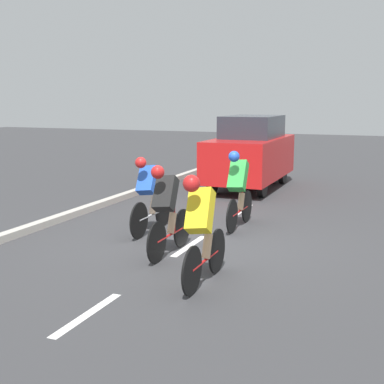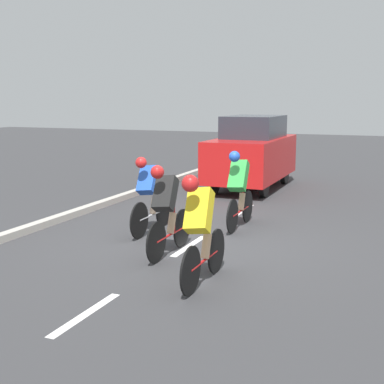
{
  "view_description": "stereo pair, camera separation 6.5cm",
  "coord_description": "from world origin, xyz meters",
  "views": [
    {
      "loc": [
        -3.35,
        8.58,
        2.51
      ],
      "look_at": [
        -0.05,
        0.32,
        0.95
      ],
      "focal_mm": 50.0,
      "sensor_mm": 36.0,
      "label": 1
    },
    {
      "loc": [
        -3.41,
        8.56,
        2.51
      ],
      "look_at": [
        -0.05,
        0.32,
        0.95
      ],
      "focal_mm": 50.0,
      "sensor_mm": 36.0,
      "label": 2
    }
  ],
  "objects": [
    {
      "name": "cyclist_blue",
      "position": [
        1.05,
        -0.24,
        0.76
      ],
      "size": [
        0.37,
        1.72,
        1.47
      ],
      "color": "black",
      "rests_on": "ground"
    },
    {
      "name": "cyclist_black",
      "position": [
        0.12,
        0.98,
        0.78
      ],
      "size": [
        0.38,
        1.66,
        1.5
      ],
      "color": "black",
      "rests_on": "ground"
    },
    {
      "name": "cyclist_green",
      "position": [
        -0.4,
        -1.23,
        0.81
      ],
      "size": [
        0.35,
        1.66,
        1.54
      ],
      "color": "black",
      "rests_on": "ground"
    },
    {
      "name": "lane_stripe_near",
      "position": [
        0.0,
        3.52,
        0.0
      ],
      "size": [
        0.12,
        1.4,
        0.01
      ],
      "primitive_type": "cube",
      "color": "white",
      "rests_on": "ground"
    },
    {
      "name": "lane_stripe_far",
      "position": [
        0.0,
        -2.88,
        0.0
      ],
      "size": [
        0.12,
        1.4,
        0.01
      ],
      "primitive_type": "cube",
      "color": "white",
      "rests_on": "ground"
    },
    {
      "name": "support_car",
      "position": [
        0.67,
        -5.92,
        1.03
      ],
      "size": [
        1.7,
        3.9,
        2.04
      ],
      "color": "black",
      "rests_on": "ground"
    },
    {
      "name": "curb",
      "position": [
        3.2,
        0.32,
        0.07
      ],
      "size": [
        0.2,
        24.4,
        0.14
      ],
      "primitive_type": "cube",
      "color": "#B7B2A8",
      "rests_on": "ground"
    },
    {
      "name": "cyclist_yellow",
      "position": [
        -0.88,
        2.07,
        0.82
      ],
      "size": [
        0.39,
        1.63,
        1.55
      ],
      "color": "black",
      "rests_on": "ground"
    },
    {
      "name": "ground_plane",
      "position": [
        0.0,
        0.0,
        0.0
      ],
      "size": [
        60.0,
        60.0,
        0.0
      ],
      "primitive_type": "plane",
      "color": "#38383A"
    },
    {
      "name": "lane_stripe_mid",
      "position": [
        0.0,
        0.32,
        0.0
      ],
      "size": [
        0.12,
        1.4,
        0.01
      ],
      "primitive_type": "cube",
      "color": "white",
      "rests_on": "ground"
    }
  ]
}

